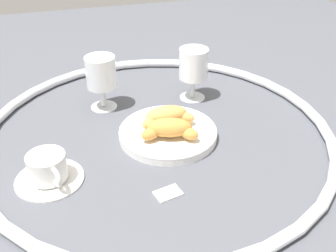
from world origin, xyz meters
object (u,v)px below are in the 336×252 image
at_px(juice_glass_left, 101,74).
at_px(juice_glass_right, 193,66).
at_px(pastry_plate, 168,133).
at_px(sugar_packet, 168,193).
at_px(coffee_cup_near, 48,170).
at_px(croissant_small, 170,129).
at_px(croissant_large, 167,116).

distance_m(juice_glass_left, juice_glass_right, 0.24).
bearing_deg(juice_glass_right, pastry_plate, 54.58).
height_order(juice_glass_right, sugar_packet, juice_glass_right).
relative_size(pastry_plate, coffee_cup_near, 1.67).
relative_size(juice_glass_left, sugar_packet, 2.80).
distance_m(croissant_small, sugar_packet, 0.17).
distance_m(pastry_plate, coffee_cup_near, 0.28).
height_order(juice_glass_left, juice_glass_right, same).
bearing_deg(croissant_large, coffee_cup_near, 21.50).
bearing_deg(sugar_packet, juice_glass_left, -92.42).
distance_m(croissant_large, croissant_small, 0.06).
bearing_deg(sugar_packet, juice_glass_right, -128.50).
xyz_separation_m(pastry_plate, croissant_small, (0.00, 0.03, 0.03)).
distance_m(croissant_small, juice_glass_right, 0.24).
distance_m(croissant_large, juice_glass_left, 0.21).
bearing_deg(sugar_packet, pastry_plate, -118.78).
xyz_separation_m(juice_glass_left, sugar_packet, (-0.07, 0.37, -0.09)).
bearing_deg(croissant_small, sugar_packet, 72.39).
relative_size(pastry_plate, sugar_packet, 4.54).
distance_m(juice_glass_left, sugar_packet, 0.39).
bearing_deg(juice_glass_right, croissant_small, 57.91).
bearing_deg(coffee_cup_near, croissant_small, -168.55).
xyz_separation_m(pastry_plate, croissant_large, (-0.00, -0.02, 0.03)).
bearing_deg(juice_glass_right, juice_glass_left, -3.84).
bearing_deg(pastry_plate, coffee_cup_near, 17.27).
height_order(pastry_plate, coffee_cup_near, coffee_cup_near).
distance_m(croissant_large, sugar_packet, 0.22).
height_order(croissant_large, juice_glass_left, juice_glass_left).
bearing_deg(croissant_small, croissant_large, -99.57).
xyz_separation_m(pastry_plate, sugar_packet, (0.06, 0.19, -0.01)).
bearing_deg(sugar_packet, croissant_large, -118.07).
bearing_deg(juice_glass_left, croissant_small, 118.62).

